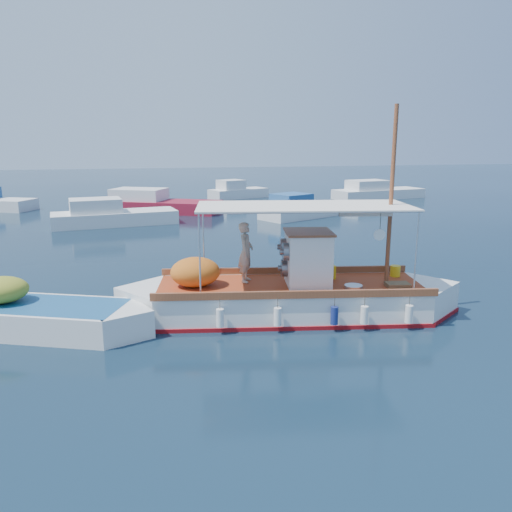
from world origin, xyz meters
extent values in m
plane|color=black|center=(0.00, 0.00, 0.00)|extent=(160.00, 160.00, 0.00)
cube|color=white|center=(0.14, -0.70, 0.35)|extent=(7.74, 3.71, 1.09)
cube|color=white|center=(-3.52, -0.06, 0.35)|extent=(2.44, 2.44, 1.09)
cube|color=white|center=(3.80, -1.34, 0.35)|extent=(2.44, 2.44, 1.09)
cube|color=maroon|center=(0.14, -0.70, 0.02)|extent=(7.85, 3.81, 0.18)
cube|color=#9D3818|center=(0.14, -0.70, 0.87)|extent=(7.71, 3.52, 0.06)
cube|color=brown|center=(0.35, 0.53, 0.99)|extent=(7.43, 1.39, 0.20)
cube|color=brown|center=(-0.08, -1.93, 0.99)|extent=(7.43, 1.39, 0.20)
cube|color=white|center=(0.63, -0.79, 1.63)|extent=(1.39, 1.47, 1.49)
cube|color=brown|center=(0.63, -0.79, 2.41)|extent=(1.51, 1.59, 0.06)
cylinder|color=slate|center=(-0.06, -0.99, 1.93)|extent=(0.30, 0.53, 0.50)
cylinder|color=slate|center=(0.05, -0.36, 1.93)|extent=(0.30, 0.53, 0.50)
cylinder|color=slate|center=(-0.01, -0.68, 1.39)|extent=(0.30, 0.53, 0.50)
cylinder|color=brown|center=(2.87, -1.18, 3.37)|extent=(0.14, 0.14, 4.95)
cylinder|color=brown|center=(2.09, -1.04, 2.97)|extent=(1.77, 0.38, 0.08)
cylinder|color=silver|center=(-2.11, 0.80, 2.00)|extent=(0.05, 0.05, 2.23)
cylinder|color=silver|center=(-2.49, -1.35, 2.00)|extent=(0.05, 0.05, 2.23)
cylinder|color=silver|center=(3.45, -0.17, 2.00)|extent=(0.05, 0.05, 2.23)
cylinder|color=silver|center=(3.07, -2.32, 2.00)|extent=(0.05, 0.05, 2.23)
cube|color=silver|center=(0.48, -0.76, 3.14)|extent=(6.16, 3.34, 0.04)
ellipsoid|color=#C9651D|center=(-2.50, -0.24, 1.31)|extent=(1.57, 1.40, 0.83)
cube|color=gold|center=(1.50, -0.39, 1.09)|extent=(0.27, 0.22, 0.40)
cylinder|color=gold|center=(3.48, -0.58, 1.06)|extent=(0.34, 0.34, 0.34)
cube|color=brown|center=(3.00, -1.60, 0.95)|extent=(0.71, 0.55, 0.12)
cylinder|color=#B2B2B2|center=(1.70, -1.53, 0.95)|extent=(0.57, 0.57, 0.12)
cylinder|color=white|center=(2.11, -2.10, 2.50)|extent=(0.30, 0.08, 0.30)
cylinder|color=white|center=(-2.05, -1.73, 0.45)|extent=(0.23, 0.23, 0.48)
cylinder|color=navy|center=(0.88, -2.24, 0.45)|extent=(0.23, 0.23, 0.48)
cylinder|color=white|center=(2.83, -2.58, 0.45)|extent=(0.23, 0.23, 0.48)
imported|color=#B0A592|center=(-1.02, -0.10, 1.77)|extent=(0.63, 0.74, 1.73)
cube|color=white|center=(-6.79, -0.35, 0.26)|extent=(5.17, 3.57, 0.94)
cube|color=white|center=(-4.56, -1.27, 0.26)|extent=(1.74, 1.74, 0.94)
cube|color=navy|center=(-6.79, -0.35, 0.71)|extent=(5.09, 3.38, 0.05)
ellipsoid|color=olive|center=(-7.56, -0.03, 1.08)|extent=(1.71, 1.57, 0.69)
cube|color=silver|center=(-5.34, 16.75, 0.30)|extent=(7.40, 3.43, 1.00)
cube|color=silver|center=(-6.40, 16.59, 1.20)|extent=(3.12, 2.44, 0.80)
cube|color=maroon|center=(-2.68, 21.81, 0.30)|extent=(9.21, 6.43, 1.00)
cube|color=silver|center=(-3.88, 22.40, 1.20)|extent=(4.24, 3.70, 0.80)
cube|color=silver|center=(6.27, 16.98, 0.30)|extent=(5.87, 4.42, 1.00)
cube|color=#2A578D|center=(5.53, 16.61, 1.20)|extent=(2.79, 2.65, 0.80)
cube|color=silver|center=(16.35, 25.97, 0.30)|extent=(8.33, 3.96, 1.00)
cube|color=silver|center=(15.16, 25.76, 1.20)|extent=(3.54, 2.74, 0.80)
cube|color=silver|center=(4.57, 29.01, 0.30)|extent=(5.48, 3.80, 1.00)
cube|color=silver|center=(3.87, 28.72, 1.20)|extent=(2.54, 2.35, 0.80)
camera|label=1|loc=(-3.93, -13.73, 4.88)|focal=35.00mm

